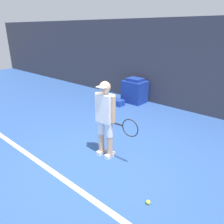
% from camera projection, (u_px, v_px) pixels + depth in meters
% --- Properties ---
extents(ground_plane, '(24.00, 24.00, 0.00)m').
position_uv_depth(ground_plane, '(100.00, 162.00, 4.37)').
color(ground_plane, '#2D5193').
extents(back_wall, '(24.00, 0.10, 2.81)m').
position_uv_depth(back_wall, '(190.00, 67.00, 6.63)').
color(back_wall, '#383842').
rests_on(back_wall, ground_plane).
extents(court_baseline, '(21.60, 0.10, 0.01)m').
position_uv_depth(court_baseline, '(66.00, 182.00, 3.79)').
color(court_baseline, white).
rests_on(court_baseline, ground_plane).
extents(tennis_player, '(1.00, 0.29, 1.58)m').
position_uv_depth(tennis_player, '(106.00, 117.00, 4.27)').
color(tennis_player, tan).
rests_on(tennis_player, ground_plane).
extents(tennis_ball, '(0.07, 0.07, 0.07)m').
position_uv_depth(tennis_ball, '(148.00, 202.00, 3.31)').
color(tennis_ball, '#D1E533').
rests_on(tennis_ball, ground_plane).
extents(covered_chair, '(0.77, 0.64, 0.87)m').
position_uv_depth(covered_chair, '(135.00, 91.00, 7.76)').
color(covered_chair, navy).
rests_on(covered_chair, ground_plane).
extents(equipment_bag, '(0.68, 0.30, 0.20)m').
position_uv_depth(equipment_bag, '(115.00, 102.00, 7.60)').
color(equipment_bag, '#1E3D99').
rests_on(equipment_bag, ground_plane).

